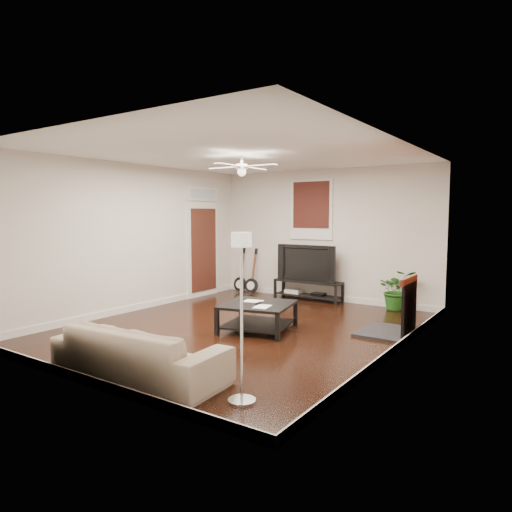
# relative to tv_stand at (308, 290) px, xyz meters

# --- Properties ---
(room) EXTENTS (5.01, 6.01, 2.81)m
(room) POSITION_rel_tv_stand_xyz_m (0.26, -2.78, 1.19)
(room) COLOR black
(room) RESTS_ON ground
(brick_accent) EXTENTS (0.02, 2.20, 2.80)m
(brick_accent) POSITION_rel_tv_stand_xyz_m (2.74, -1.78, 1.19)
(brick_accent) COLOR brown
(brick_accent) RESTS_ON floor
(fireplace) EXTENTS (0.80, 1.10, 0.92)m
(fireplace) POSITION_rel_tv_stand_xyz_m (2.46, -1.78, 0.25)
(fireplace) COLOR black
(fireplace) RESTS_ON floor
(window_back) EXTENTS (1.00, 0.06, 1.30)m
(window_back) POSITION_rel_tv_stand_xyz_m (-0.04, 0.19, 1.74)
(window_back) COLOR #380F0F
(window_back) RESTS_ON wall_back
(door_left) EXTENTS (0.08, 1.00, 2.50)m
(door_left) POSITION_rel_tv_stand_xyz_m (-2.20, -0.88, 1.04)
(door_left) COLOR white
(door_left) RESTS_ON wall_left
(tv_stand) EXTENTS (1.51, 0.40, 0.42)m
(tv_stand) POSITION_rel_tv_stand_xyz_m (0.00, 0.00, 0.00)
(tv_stand) COLOR black
(tv_stand) RESTS_ON floor
(tv) EXTENTS (1.35, 0.18, 0.78)m
(tv) POSITION_rel_tv_stand_xyz_m (-0.00, 0.02, 0.60)
(tv) COLOR black
(tv) RESTS_ON tv_stand
(coffee_table) EXTENTS (1.26, 1.26, 0.44)m
(coffee_table) POSITION_rel_tv_stand_xyz_m (0.55, -2.76, 0.01)
(coffee_table) COLOR black
(coffee_table) RESTS_ON floor
(sofa) EXTENTS (2.12, 0.95, 0.61)m
(sofa) POSITION_rel_tv_stand_xyz_m (0.64, -5.28, 0.09)
(sofa) COLOR #C8B396
(sofa) RESTS_ON floor
(floor_lamp) EXTENTS (0.30, 0.30, 1.69)m
(floor_lamp) POSITION_rel_tv_stand_xyz_m (1.99, -5.18, 0.63)
(floor_lamp) COLOR silver
(floor_lamp) RESTS_ON floor
(potted_plant) EXTENTS (0.91, 0.87, 0.79)m
(potted_plant) POSITION_rel_tv_stand_xyz_m (1.92, 0.04, 0.18)
(potted_plant) COLOR #205D1A
(potted_plant) RESTS_ON floor
(guitar_left) EXTENTS (0.33, 0.23, 1.07)m
(guitar_left) POSITION_rel_tv_stand_xyz_m (-1.80, -0.03, 0.32)
(guitar_left) COLOR black
(guitar_left) RESTS_ON floor
(guitar_right) EXTENTS (0.35, 0.27, 1.07)m
(guitar_right) POSITION_rel_tv_stand_xyz_m (-1.45, -0.06, 0.32)
(guitar_right) COLOR black
(guitar_right) RESTS_ON floor
(ceiling_fan) EXTENTS (1.24, 1.24, 0.32)m
(ceiling_fan) POSITION_rel_tv_stand_xyz_m (0.26, -2.78, 2.39)
(ceiling_fan) COLOR white
(ceiling_fan) RESTS_ON ceiling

